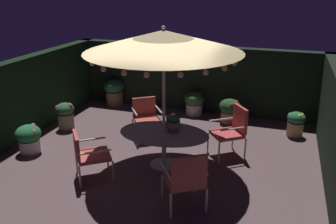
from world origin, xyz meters
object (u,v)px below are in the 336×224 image
patio_chair_northeast (186,177)px  patio_chair_southeast (146,115)px  potted_plant_back_left (194,102)px  potted_plant_right_near (230,110)px  patio_dining_table (164,138)px  centerpiece_planter (173,121)px  potted_plant_left_far (65,115)px  potted_plant_left_near (29,138)px  patio_umbrella (164,41)px  patio_chair_east (232,128)px  patio_chair_north (88,152)px  potted_plant_front_corner (114,91)px  potted_plant_right_far (296,123)px

patio_chair_northeast → patio_chair_southeast: patio_chair_northeast is taller
potted_plant_back_left → potted_plant_right_near: bearing=-16.9°
patio_dining_table → patio_chair_southeast: 1.46m
centerpiece_planter → potted_plant_left_far: 3.20m
potted_plant_right_near → potted_plant_left_near: bearing=-141.0°
patio_chair_southeast → potted_plant_left_near: patio_chair_southeast is taller
patio_umbrella → potted_plant_left_far: size_ratio=4.28×
potted_plant_right_near → patio_dining_table: bearing=-107.6°
patio_dining_table → potted_plant_left_near: bearing=-173.1°
patio_chair_east → patio_umbrella: bearing=-143.2°
potted_plant_right_near → patio_chair_northeast: bearing=-90.9°
patio_chair_north → potted_plant_right_near: 4.11m
potted_plant_left_far → patio_chair_northeast: bearing=-31.4°
centerpiece_planter → potted_plant_front_corner: (-2.72, 2.91, -0.50)m
patio_dining_table → potted_plant_right_near: size_ratio=2.81×
patio_chair_southeast → potted_plant_back_left: 1.95m
potted_plant_back_left → patio_dining_table: bearing=-87.1°
patio_dining_table → potted_plant_front_corner: bearing=130.1°
patio_chair_southeast → potted_plant_back_left: (0.69, 1.81, -0.19)m
potted_plant_left_far → patio_umbrella: bearing=-19.3°
patio_dining_table → potted_plant_back_left: size_ratio=2.78×
patio_chair_north → potted_plant_left_near: (-1.74, 0.54, -0.19)m
patio_chair_east → potted_plant_front_corner: (-3.77, 2.19, -0.19)m
potted_plant_left_far → potted_plant_front_corner: bearing=81.4°
centerpiece_planter → patio_chair_north: centerpiece_planter is taller
patio_dining_table → potted_plant_front_corner: 4.02m
patio_umbrella → patio_chair_east: bearing=36.8°
patio_chair_northeast → potted_plant_right_far: 3.94m
patio_dining_table → potted_plant_right_near: patio_dining_table is taller
potted_plant_back_left → patio_chair_northeast: bearing=-77.5°
patio_chair_north → patio_chair_southeast: (0.31, 2.08, 0.01)m
patio_chair_northeast → patio_chair_southeast: 2.93m
patio_chair_east → potted_plant_right_far: patio_chair_east is taller
potted_plant_front_corner → potted_plant_right_far: bearing=-8.4°
patio_chair_northeast → potted_plant_front_corner: (-3.38, 4.31, -0.16)m
potted_plant_left_far → potted_plant_right_far: potted_plant_left_far is taller
potted_plant_left_far → patio_chair_north: bearing=-47.5°
patio_chair_southeast → patio_chair_east: bearing=-8.6°
patio_dining_table → centerpiece_planter: 0.38m
patio_dining_table → potted_plant_left_near: size_ratio=2.87×
centerpiece_planter → potted_plant_left_far: bearing=164.2°
patio_umbrella → potted_plant_left_near: (-2.90, -0.35, -2.11)m
patio_chair_southeast → potted_plant_right_near: (1.70, 1.51, -0.19)m
patio_chair_north → potted_plant_left_near: size_ratio=1.48×
patio_chair_north → potted_plant_front_corner: 4.22m
patio_dining_table → potted_plant_right_near: 2.83m
patio_dining_table → patio_chair_north: (-1.16, -0.89, -0.06)m
potted_plant_left_far → potted_plant_right_near: bearing=24.1°
patio_chair_southeast → patio_umbrella: bearing=-54.5°
patio_dining_table → potted_plant_right_far: 3.39m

